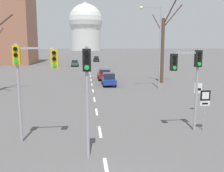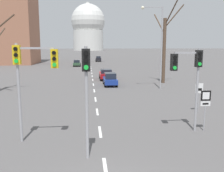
# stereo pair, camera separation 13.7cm
# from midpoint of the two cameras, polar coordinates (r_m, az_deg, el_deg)

# --- Properties ---
(lane_stripe_0) EXTENTS (0.16, 2.00, 0.01)m
(lane_stripe_0) POSITION_cam_midpoint_polar(r_m,az_deg,el_deg) (10.86, -1.69, -18.36)
(lane_stripe_0) COLOR silver
(lane_stripe_0) RESTS_ON ground_plane
(lane_stripe_1) EXTENTS (0.16, 2.00, 0.01)m
(lane_stripe_1) POSITION_cam_midpoint_polar(r_m,az_deg,el_deg) (14.99, -3.03, -10.38)
(lane_stripe_1) COLOR silver
(lane_stripe_1) RESTS_ON ground_plane
(lane_stripe_2) EXTENTS (0.16, 2.00, 0.01)m
(lane_stripe_2) POSITION_cam_midpoint_polar(r_m,az_deg,el_deg) (19.28, -3.75, -5.89)
(lane_stripe_2) COLOR silver
(lane_stripe_2) RESTS_ON ground_plane
(lane_stripe_3) EXTENTS (0.16, 2.00, 0.01)m
(lane_stripe_3) POSITION_cam_midpoint_polar(r_m,az_deg,el_deg) (23.65, -4.20, -3.05)
(lane_stripe_3) COLOR silver
(lane_stripe_3) RESTS_ON ground_plane
(lane_stripe_4) EXTENTS (0.16, 2.00, 0.01)m
(lane_stripe_4) POSITION_cam_midpoint_polar(r_m,az_deg,el_deg) (28.06, -4.51, -1.10)
(lane_stripe_4) COLOR silver
(lane_stripe_4) RESTS_ON ground_plane
(lane_stripe_5) EXTENTS (0.16, 2.00, 0.01)m
(lane_stripe_5) POSITION_cam_midpoint_polar(r_m,az_deg,el_deg) (32.50, -4.73, 0.32)
(lane_stripe_5) COLOR silver
(lane_stripe_5) RESTS_ON ground_plane
(lane_stripe_6) EXTENTS (0.16, 2.00, 0.01)m
(lane_stripe_6) POSITION_cam_midpoint_polar(r_m,az_deg,el_deg) (36.95, -4.90, 1.40)
(lane_stripe_6) COLOR silver
(lane_stripe_6) RESTS_ON ground_plane
(lane_stripe_7) EXTENTS (0.16, 2.00, 0.01)m
(lane_stripe_7) POSITION_cam_midpoint_polar(r_m,az_deg,el_deg) (41.41, -5.04, 2.25)
(lane_stripe_7) COLOR silver
(lane_stripe_7) RESTS_ON ground_plane
(lane_stripe_8) EXTENTS (0.16, 2.00, 0.01)m
(lane_stripe_8) POSITION_cam_midpoint_polar(r_m,az_deg,el_deg) (45.88, -5.14, 2.93)
(lane_stripe_8) COLOR silver
(lane_stripe_8) RESTS_ON ground_plane
(lane_stripe_9) EXTENTS (0.16, 2.00, 0.01)m
(lane_stripe_9) POSITION_cam_midpoint_polar(r_m,az_deg,el_deg) (50.35, -5.23, 3.49)
(lane_stripe_9) COLOR silver
(lane_stripe_9) RESTS_ON ground_plane
(lane_stripe_10) EXTENTS (0.16, 2.00, 0.01)m
(lane_stripe_10) POSITION_cam_midpoint_polar(r_m,az_deg,el_deg) (54.83, -5.31, 3.96)
(lane_stripe_10) COLOR silver
(lane_stripe_10) RESTS_ON ground_plane
(lane_stripe_11) EXTENTS (0.16, 2.00, 0.01)m
(lane_stripe_11) POSITION_cam_midpoint_polar(r_m,az_deg,el_deg) (59.31, -5.37, 4.36)
(lane_stripe_11) COLOR silver
(lane_stripe_11) RESTS_ON ground_plane
(traffic_signal_near_right) EXTENTS (1.80, 0.34, 4.88)m
(traffic_signal_near_right) POSITION_cam_midpoint_polar(r_m,az_deg,el_deg) (14.98, 17.00, 3.68)
(traffic_signal_near_right) COLOR #9E9EA3
(traffic_signal_near_right) RESTS_ON ground_plane
(traffic_signal_near_left) EXTENTS (2.22, 0.34, 5.15)m
(traffic_signal_near_left) POSITION_cam_midpoint_polar(r_m,az_deg,el_deg) (13.33, -18.42, 3.94)
(traffic_signal_near_left) COLOR #9E9EA3
(traffic_signal_near_left) RESTS_ON ground_plane
(traffic_signal_centre_tall) EXTENTS (0.36, 0.34, 5.01)m
(traffic_signal_centre_tall) POSITION_cam_midpoint_polar(r_m,az_deg,el_deg) (10.79, -6.09, 0.97)
(traffic_signal_centre_tall) COLOR #9E9EA3
(traffic_signal_centre_tall) RESTS_ON ground_plane
(route_sign_post) EXTENTS (0.60, 0.08, 2.49)m
(route_sign_post) POSITION_cam_midpoint_polar(r_m,az_deg,el_deg) (15.69, 20.24, -3.63)
(route_sign_post) COLOR #9E9EA3
(route_sign_post) RESTS_ON ground_plane
(speed_limit_sign) EXTENTS (0.60, 0.08, 2.25)m
(speed_limit_sign) POSITION_cam_midpoint_polar(r_m,az_deg,el_deg) (20.17, 18.87, -1.29)
(speed_limit_sign) COLOR #9E9EA3
(speed_limit_sign) RESTS_ON ground_plane
(street_lamp_right) EXTENTS (2.54, 0.36, 9.36)m
(street_lamp_right) POSITION_cam_midpoint_polar(r_m,az_deg,el_deg) (29.41, 10.02, 10.41)
(street_lamp_right) COLOR #9E9EA3
(street_lamp_right) RESTS_ON ground_plane
(sedan_near_left) EXTENTS (1.68, 4.15, 1.62)m
(sedan_near_left) POSITION_cam_midpoint_polar(r_m,az_deg,el_deg) (31.70, -0.89, 1.58)
(sedan_near_left) COLOR navy
(sedan_near_left) RESTS_ON ground_plane
(sedan_near_right) EXTENTS (1.73, 3.93, 1.58)m
(sedan_near_right) POSITION_cam_midpoint_polar(r_m,az_deg,el_deg) (61.51, -8.54, 5.22)
(sedan_near_right) COLOR #2D4C33
(sedan_near_right) RESTS_ON ground_plane
(sedan_mid_centre) EXTENTS (1.71, 4.37, 1.73)m
(sedan_mid_centre) POSITION_cam_midpoint_polar(r_m,az_deg,el_deg) (79.42, -3.68, 6.24)
(sedan_mid_centre) COLOR black
(sedan_mid_centre) RESTS_ON ground_plane
(sedan_far_left) EXTENTS (1.92, 4.32, 1.55)m
(sedan_far_left) POSITION_cam_midpoint_polar(r_m,az_deg,el_deg) (37.15, -1.88, 2.72)
(sedan_far_left) COLOR maroon
(sedan_far_left) RESTS_ON ground_plane
(bare_tree_right_near) EXTENTS (3.29, 5.40, 11.36)m
(bare_tree_right_near) POSITION_cam_midpoint_polar(r_m,az_deg,el_deg) (34.37, 11.50, 8.95)
(bare_tree_right_near) COLOR brown
(bare_tree_right_near) RESTS_ON ground_plane
(capitol_dome) EXTENTS (32.83, 32.83, 46.38)m
(capitol_dome) POSITION_cam_midpoint_polar(r_m,az_deg,el_deg) (253.14, -6.05, 13.20)
(capitol_dome) COLOR silver
(capitol_dome) RESTS_ON ground_plane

